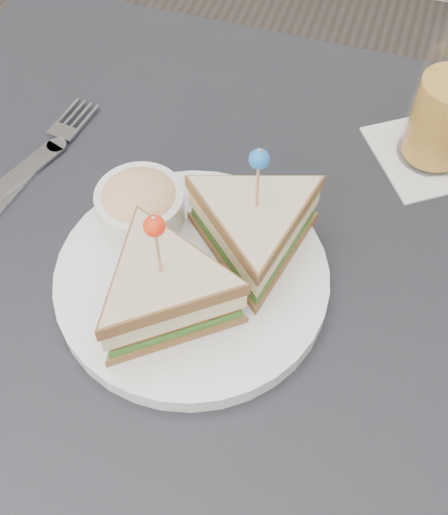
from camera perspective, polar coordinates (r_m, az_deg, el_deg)
The scene contains 5 objects.
ground_plane at distance 1.30m, azimuth -0.59°, elevation -20.95°, with size 3.50×3.50×0.00m, color #3F3833.
table at distance 0.67m, azimuth -1.09°, elevation -6.70°, with size 0.80×0.80×0.75m.
plate_meal at distance 0.57m, azimuth -2.23°, elevation 0.02°, with size 0.29×0.29×0.15m.
cutlery_fork at distance 0.73m, azimuth -15.86°, elevation 8.47°, with size 0.05×0.21×0.01m.
drink_set at distance 0.70m, azimuth 19.07°, elevation 12.31°, with size 0.16×0.16×0.15m.
Camera 1 is at (0.11, -0.30, 1.26)m, focal length 45.00 mm.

